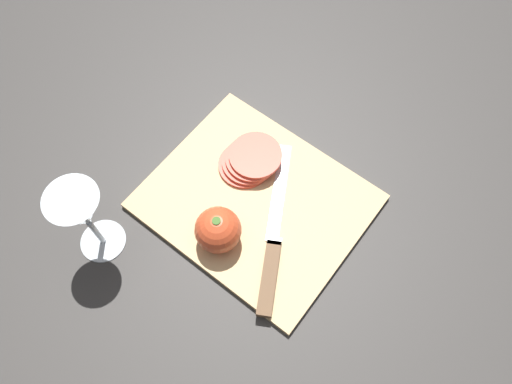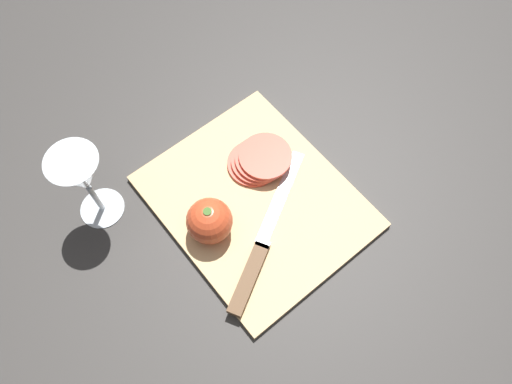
% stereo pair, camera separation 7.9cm
% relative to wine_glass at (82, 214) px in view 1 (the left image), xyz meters
% --- Properties ---
extents(ground_plane, '(3.00, 3.00, 0.00)m').
position_rel_wine_glass_xyz_m(ground_plane, '(-0.17, -0.17, -0.11)').
color(ground_plane, '#383533').
extents(cutting_board, '(0.34, 0.28, 0.01)m').
position_rel_wine_glass_xyz_m(cutting_board, '(-0.15, -0.20, -0.11)').
color(cutting_board, tan).
rests_on(cutting_board, ground_plane).
extents(wine_glass, '(0.08, 0.08, 0.16)m').
position_rel_wine_glass_xyz_m(wine_glass, '(0.00, 0.00, 0.00)').
color(wine_glass, silver).
rests_on(wine_glass, ground_plane).
extents(whole_tomato, '(0.07, 0.07, 0.07)m').
position_rel_wine_glass_xyz_m(whole_tomato, '(-0.15, -0.11, -0.06)').
color(whole_tomato, '#DB4C28').
rests_on(whole_tomato, cutting_board).
extents(knife, '(0.16, 0.27, 0.01)m').
position_rel_wine_glass_xyz_m(knife, '(-0.24, -0.13, -0.09)').
color(knife, silver).
rests_on(knife, cutting_board).
extents(tomato_slice_stack_near, '(0.10, 0.11, 0.03)m').
position_rel_wine_glass_xyz_m(tomato_slice_stack_near, '(-0.10, -0.25, -0.09)').
color(tomato_slice_stack_near, '#DB4C38').
rests_on(tomato_slice_stack_near, cutting_board).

